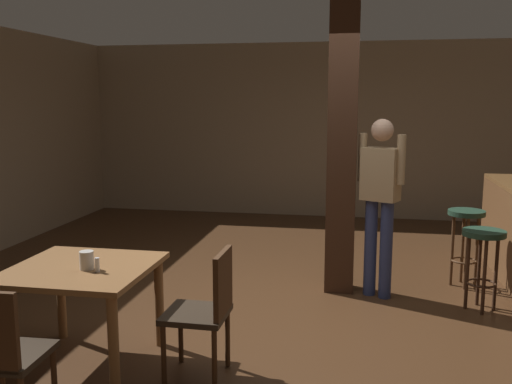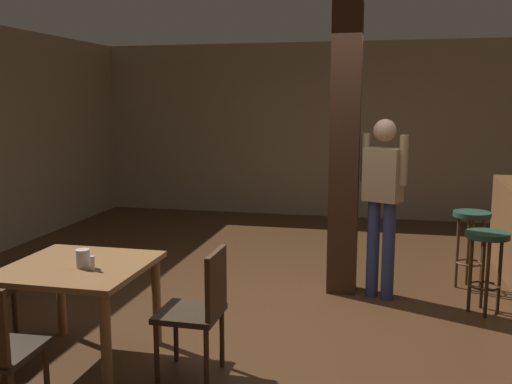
{
  "view_description": "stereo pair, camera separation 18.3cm",
  "coord_description": "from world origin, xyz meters",
  "px_view_note": "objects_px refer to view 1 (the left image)",
  "views": [
    {
      "loc": [
        0.53,
        -4.81,
        1.9
      ],
      "look_at": [
        -0.38,
        0.04,
        1.09
      ],
      "focal_mm": 40.0,
      "sensor_mm": 36.0,
      "label": 1
    },
    {
      "loc": [
        0.71,
        -4.77,
        1.9
      ],
      "look_at": [
        -0.38,
        0.04,
        1.09
      ],
      "focal_mm": 40.0,
      "sensor_mm": 36.0,
      "label": 2
    }
  ],
  "objects_px": {
    "chair_east": "(207,307)",
    "standing_person": "(380,195)",
    "chair_south": "(0,352)",
    "bar_stool_near": "(483,249)",
    "dining_table": "(82,282)",
    "napkin_cup": "(87,260)",
    "bar_stool_mid": "(466,229)",
    "salt_shaker": "(97,265)"
  },
  "relations": [
    {
      "from": "chair_east",
      "to": "standing_person",
      "type": "distance_m",
      "value": 2.29
    },
    {
      "from": "chair_south",
      "to": "bar_stool_near",
      "type": "bearing_deg",
      "value": 40.33
    },
    {
      "from": "dining_table",
      "to": "bar_stool_near",
      "type": "bearing_deg",
      "value": 29.03
    },
    {
      "from": "dining_table",
      "to": "chair_east",
      "type": "xyz_separation_m",
      "value": [
        0.92,
        -0.02,
        -0.11
      ]
    },
    {
      "from": "bar_stool_near",
      "to": "dining_table",
      "type": "bearing_deg",
      "value": -150.97
    },
    {
      "from": "napkin_cup",
      "to": "bar_stool_near",
      "type": "xyz_separation_m",
      "value": [
        2.94,
        1.73,
        -0.23
      ]
    },
    {
      "from": "chair_south",
      "to": "bar_stool_mid",
      "type": "bearing_deg",
      "value": 47.38
    },
    {
      "from": "salt_shaker",
      "to": "chair_south",
      "type": "bearing_deg",
      "value": -104.09
    },
    {
      "from": "chair_south",
      "to": "napkin_cup",
      "type": "distance_m",
      "value": 0.91
    },
    {
      "from": "standing_person",
      "to": "dining_table",
      "type": "bearing_deg",
      "value": -138.21
    },
    {
      "from": "chair_south",
      "to": "standing_person",
      "type": "bearing_deg",
      "value": 52.64
    },
    {
      "from": "bar_stool_mid",
      "to": "standing_person",
      "type": "bearing_deg",
      "value": -151.39
    },
    {
      "from": "dining_table",
      "to": "salt_shaker",
      "type": "bearing_deg",
      "value": -31.55
    },
    {
      "from": "chair_south",
      "to": "salt_shaker",
      "type": "bearing_deg",
      "value": 75.91
    },
    {
      "from": "bar_stool_mid",
      "to": "chair_east",
      "type": "bearing_deg",
      "value": -130.88
    },
    {
      "from": "bar_stool_near",
      "to": "salt_shaker",
      "type": "bearing_deg",
      "value": -147.96
    },
    {
      "from": "chair_south",
      "to": "salt_shaker",
      "type": "xyz_separation_m",
      "value": [
        0.2,
        0.81,
        0.28
      ]
    },
    {
      "from": "chair_south",
      "to": "bar_stool_mid",
      "type": "relative_size",
      "value": 1.12
    },
    {
      "from": "standing_person",
      "to": "bar_stool_near",
      "type": "bearing_deg",
      "value": -12.55
    },
    {
      "from": "dining_table",
      "to": "napkin_cup",
      "type": "relative_size",
      "value": 7.52
    },
    {
      "from": "dining_table",
      "to": "chair_east",
      "type": "distance_m",
      "value": 0.92
    },
    {
      "from": "dining_table",
      "to": "chair_south",
      "type": "relative_size",
      "value": 1.08
    },
    {
      "from": "chair_east",
      "to": "salt_shaker",
      "type": "xyz_separation_m",
      "value": [
        -0.74,
        -0.08,
        0.28
      ]
    },
    {
      "from": "chair_east",
      "to": "salt_shaker",
      "type": "relative_size",
      "value": 8.93
    },
    {
      "from": "salt_shaker",
      "to": "bar_stool_near",
      "type": "bearing_deg",
      "value": 32.04
    },
    {
      "from": "bar_stool_mid",
      "to": "bar_stool_near",
      "type": "bearing_deg",
      "value": -86.72
    },
    {
      "from": "chair_east",
      "to": "standing_person",
      "type": "relative_size",
      "value": 0.52
    },
    {
      "from": "bar_stool_mid",
      "to": "napkin_cup",
      "type": "bearing_deg",
      "value": -140.27
    },
    {
      "from": "chair_south",
      "to": "salt_shaker",
      "type": "distance_m",
      "value": 0.88
    },
    {
      "from": "napkin_cup",
      "to": "dining_table",
      "type": "bearing_deg",
      "value": 140.72
    },
    {
      "from": "salt_shaker",
      "to": "standing_person",
      "type": "bearing_deg",
      "value": 45.81
    },
    {
      "from": "dining_table",
      "to": "salt_shaker",
      "type": "height_order",
      "value": "salt_shaker"
    },
    {
      "from": "bar_stool_near",
      "to": "bar_stool_mid",
      "type": "xyz_separation_m",
      "value": [
        -0.04,
        0.68,
        0.03
      ]
    },
    {
      "from": "standing_person",
      "to": "bar_stool_near",
      "type": "relative_size",
      "value": 2.32
    },
    {
      "from": "chair_south",
      "to": "standing_person",
      "type": "height_order",
      "value": "standing_person"
    },
    {
      "from": "napkin_cup",
      "to": "standing_person",
      "type": "height_order",
      "value": "standing_person"
    },
    {
      "from": "chair_east",
      "to": "standing_person",
      "type": "xyz_separation_m",
      "value": [
        1.18,
        1.9,
        0.5
      ]
    },
    {
      "from": "dining_table",
      "to": "bar_stool_mid",
      "type": "height_order",
      "value": "bar_stool_mid"
    },
    {
      "from": "chair_east",
      "to": "bar_stool_near",
      "type": "distance_m",
      "value": 2.7
    },
    {
      "from": "salt_shaker",
      "to": "standing_person",
      "type": "relative_size",
      "value": 0.06
    },
    {
      "from": "napkin_cup",
      "to": "chair_east",
      "type": "bearing_deg",
      "value": 2.34
    },
    {
      "from": "chair_south",
      "to": "napkin_cup",
      "type": "xyz_separation_m",
      "value": [
        0.1,
        0.85,
        0.29
      ]
    }
  ]
}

